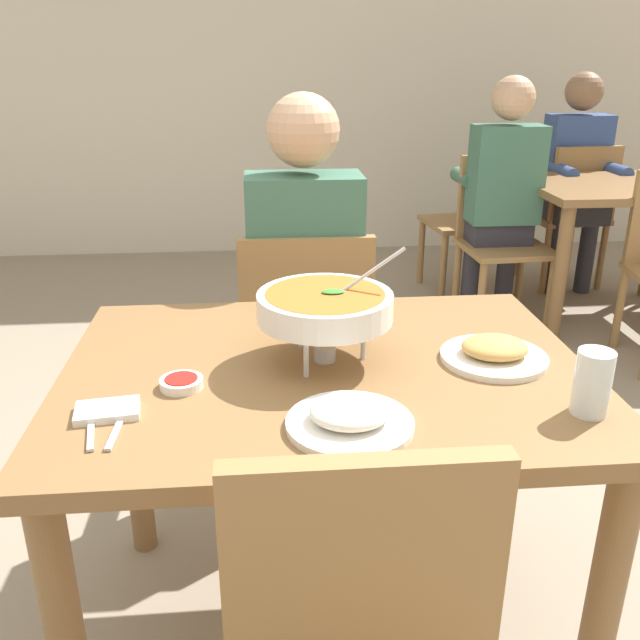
# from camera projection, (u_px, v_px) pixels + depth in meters

# --- Properties ---
(ground_plane) EXTENTS (16.00, 16.00, 0.00)m
(ground_plane) POSITION_uv_depth(u_px,v_px,m) (325.00, 627.00, 1.79)
(ground_plane) COLOR gray
(cafe_rear_partition) EXTENTS (10.00, 0.10, 3.00)m
(cafe_rear_partition) POSITION_uv_depth(u_px,v_px,m) (274.00, 38.00, 4.69)
(cafe_rear_partition) COLOR beige
(cafe_rear_partition) RESTS_ON ground_plane
(dining_table_main) EXTENTS (1.16, 0.86, 0.77)m
(dining_table_main) POSITION_uv_depth(u_px,v_px,m) (326.00, 413.00, 1.55)
(dining_table_main) COLOR brown
(dining_table_main) RESTS_ON ground_plane
(chair_diner_main) EXTENTS (0.44, 0.44, 0.90)m
(chair_diner_main) POSITION_uv_depth(u_px,v_px,m) (305.00, 343.00, 2.26)
(chair_diner_main) COLOR olive
(chair_diner_main) RESTS_ON ground_plane
(diner_main) EXTENTS (0.40, 0.45, 1.31)m
(diner_main) POSITION_uv_depth(u_px,v_px,m) (304.00, 273.00, 2.21)
(diner_main) COLOR #2D2D38
(diner_main) RESTS_ON ground_plane
(curry_bowl) EXTENTS (0.33, 0.30, 0.26)m
(curry_bowl) POSITION_uv_depth(u_px,v_px,m) (324.00, 307.00, 1.49)
(curry_bowl) COLOR silver
(curry_bowl) RESTS_ON dining_table_main
(rice_plate) EXTENTS (0.24, 0.24, 0.06)m
(rice_plate) POSITION_uv_depth(u_px,v_px,m) (350.00, 418.00, 1.25)
(rice_plate) COLOR white
(rice_plate) RESTS_ON dining_table_main
(appetizer_plate) EXTENTS (0.24, 0.24, 0.06)m
(appetizer_plate) POSITION_uv_depth(u_px,v_px,m) (494.00, 352.00, 1.52)
(appetizer_plate) COLOR white
(appetizer_plate) RESTS_ON dining_table_main
(sauce_dish) EXTENTS (0.09, 0.09, 0.02)m
(sauce_dish) POSITION_uv_depth(u_px,v_px,m) (181.00, 383.00, 1.40)
(sauce_dish) COLOR white
(sauce_dish) RESTS_ON dining_table_main
(napkin_folded) EXTENTS (0.13, 0.10, 0.02)m
(napkin_folded) POSITION_uv_depth(u_px,v_px,m) (107.00, 411.00, 1.30)
(napkin_folded) COLOR white
(napkin_folded) RESTS_ON dining_table_main
(fork_utensil) EXTENTS (0.04, 0.17, 0.01)m
(fork_utensil) POSITION_uv_depth(u_px,v_px,m) (91.00, 427.00, 1.25)
(fork_utensil) COLOR silver
(fork_utensil) RESTS_ON dining_table_main
(spoon_utensil) EXTENTS (0.02, 0.17, 0.01)m
(spoon_utensil) POSITION_uv_depth(u_px,v_px,m) (119.00, 425.00, 1.26)
(spoon_utensil) COLOR silver
(spoon_utensil) RESTS_ON dining_table_main
(drink_glass) EXTENTS (0.07, 0.07, 0.13)m
(drink_glass) POSITION_uv_depth(u_px,v_px,m) (592.00, 386.00, 1.29)
(drink_glass) COLOR silver
(drink_glass) RESTS_ON dining_table_main
(dining_table_far) EXTENTS (1.00, 0.80, 0.77)m
(dining_table_far) POSITION_uv_depth(u_px,v_px,m) (619.00, 209.00, 3.64)
(dining_table_far) COLOR brown
(dining_table_far) RESTS_ON ground_plane
(chair_bg_left) EXTENTS (0.48, 0.48, 0.90)m
(chair_bg_left) POSITION_uv_depth(u_px,v_px,m) (572.00, 209.00, 4.20)
(chair_bg_left) COLOR olive
(chair_bg_left) RESTS_ON ground_plane
(chair_bg_middle) EXTENTS (0.46, 0.46, 0.90)m
(chair_bg_middle) POSITION_uv_depth(u_px,v_px,m) (500.00, 230.00, 3.69)
(chair_bg_middle) COLOR olive
(chair_bg_middle) RESTS_ON ground_plane
(chair_bg_window) EXTENTS (0.49, 0.49, 0.90)m
(chair_bg_window) POSITION_uv_depth(u_px,v_px,m) (478.00, 210.00, 4.15)
(chair_bg_window) COLOR olive
(chair_bg_window) RESTS_ON ground_plane
(patron_bg_left) EXTENTS (0.40, 0.45, 1.31)m
(patron_bg_left) POSITION_uv_depth(u_px,v_px,m) (576.00, 171.00, 4.08)
(patron_bg_left) COLOR #2D2D38
(patron_bg_left) RESTS_ON ground_plane
(patron_bg_middle) EXTENTS (0.40, 0.45, 1.31)m
(patron_bg_middle) POSITION_uv_depth(u_px,v_px,m) (502.00, 187.00, 3.59)
(patron_bg_middle) COLOR #2D2D38
(patron_bg_middle) RESTS_ON ground_plane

